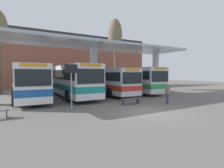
{
  "coord_description": "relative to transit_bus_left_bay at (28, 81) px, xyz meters",
  "views": [
    {
      "loc": [
        -7.75,
        -8.36,
        2.48
      ],
      "look_at": [
        0.0,
        4.69,
        1.6
      ],
      "focal_mm": 28.0,
      "sensor_mm": 36.0,
      "label": 1
    }
  ],
  "objects": [
    {
      "name": "info_sign_platform",
      "position": [
        2.15,
        -6.79,
        0.42
      ],
      "size": [
        0.9,
        0.09,
        3.14
      ],
      "color": "gray",
      "rests_on": "ground_plane"
    },
    {
      "name": "parked_car_street",
      "position": [
        10.16,
        10.19,
        -0.79
      ],
      "size": [
        4.49,
        2.15,
        2.12
      ],
      "rotation": [
        0.0,
        0.0,
        -0.02
      ],
      "color": "maroon",
      "rests_on": "ground_plane"
    },
    {
      "name": "waiting_bench_near_pillar",
      "position": [
        7.0,
        -7.18,
        -1.46
      ],
      "size": [
        1.82,
        0.44,
        0.46
      ],
      "color": "#4C5156",
      "rests_on": "ground_plane"
    },
    {
      "name": "poplar_tree_behind_right",
      "position": [
        13.16,
        5.33,
        6.77
      ],
      "size": [
        2.28,
        2.28,
        11.22
      ],
      "color": "brown",
      "rests_on": "ground_plane"
    },
    {
      "name": "transit_bus_center_bay",
      "position": [
        4.16,
        0.08,
        0.06
      ],
      "size": [
        2.91,
        11.79,
        3.34
      ],
      "rotation": [
        0.0,
        0.0,
        3.13
      ],
      "color": "white",
      "rests_on": "ground_plane"
    },
    {
      "name": "station_canopy",
      "position": [
        6.16,
        -1.7,
        2.99
      ],
      "size": [
        22.89,
        5.58,
        5.64
      ],
      "color": "silver",
      "rests_on": "ground_plane"
    },
    {
      "name": "transit_bus_far_right_bay",
      "position": [
        12.58,
        0.46,
        0.0
      ],
      "size": [
        3.1,
        11.49,
        3.23
      ],
      "rotation": [
        0.0,
        0.0,
        3.1
      ],
      "color": "silver",
      "rests_on": "ground_plane"
    },
    {
      "name": "pedestrian_waiting",
      "position": [
        9.74,
        -8.53,
        -0.79
      ],
      "size": [
        0.61,
        0.37,
        1.67
      ],
      "rotation": [
        0.0,
        0.0,
        0.34
      ],
      "color": "#333856",
      "rests_on": "ground_plane"
    },
    {
      "name": "transit_bus_left_bay",
      "position": [
        0.0,
        0.0,
        0.0
      ],
      "size": [
        2.91,
        11.16,
        3.25
      ],
      "rotation": [
        0.0,
        0.0,
        3.13
      ],
      "color": "white",
      "rests_on": "ground_plane"
    },
    {
      "name": "transit_bus_right_bay",
      "position": [
        8.5,
        0.39,
        -0.09
      ],
      "size": [
        2.77,
        11.6,
        3.05
      ],
      "rotation": [
        0.0,
        0.0,
        3.14
      ],
      "color": "silver",
      "rests_on": "ground_plane"
    },
    {
      "name": "ground_plane",
      "position": [
        6.16,
        -10.23,
        -1.81
      ],
      "size": [
        100.0,
        100.0,
        0.0
      ],
      "primitive_type": "plane",
      "color": "#605B56"
    },
    {
      "name": "townhouse_backdrop",
      "position": [
        6.16,
        14.28,
        4.15
      ],
      "size": [
        40.0,
        0.58,
        10.23
      ],
      "color": "brown",
      "rests_on": "ground_plane"
    }
  ]
}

